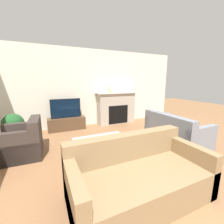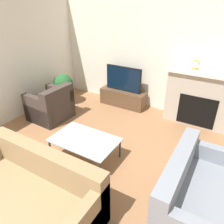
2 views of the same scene
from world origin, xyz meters
name	(u,v)px [view 1 (image 1 of 2)]	position (x,y,z in m)	size (l,w,h in m)	color
wall_back	(80,88)	(0.00, 4.72, 1.35)	(7.83, 0.06, 2.70)	silver
fireplace	(116,107)	(1.30, 4.47, 0.63)	(1.54, 0.49, 1.21)	#B2A899
tv_stand	(67,124)	(-0.56, 4.42, 0.21)	(1.19, 0.39, 0.42)	brown
tv	(66,108)	(-0.56, 4.41, 0.73)	(0.95, 0.06, 0.62)	black
couch_sectional	(138,177)	(-0.08, 0.95, 0.29)	(1.91, 0.94, 0.82)	#8C704C
couch_loveseat	(174,134)	(1.77, 2.04, 0.29)	(0.85, 1.49, 0.82)	gray
armchair_by_window	(23,143)	(-1.67, 2.95, 0.30)	(0.83, 0.87, 0.82)	#3D332D
coffee_table	(102,141)	(-0.14, 2.21, 0.36)	(1.13, 0.72, 0.39)	#333338
potted_plant	(13,126)	(-1.93, 3.71, 0.51)	(0.51, 0.51, 0.81)	#47474C
mantel_clock	(110,89)	(1.07, 4.47, 1.31)	(0.17, 0.07, 0.20)	#B79338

